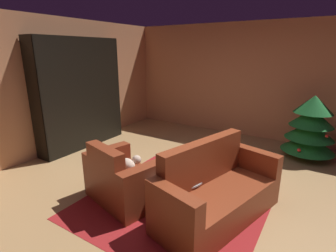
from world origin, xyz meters
TOP-DOWN VIEW (x-y plane):
  - ground_plane at (0.00, 0.00)m, footprint 7.70×7.70m
  - wall_back at (0.00, 3.24)m, footprint 6.23×0.06m
  - wall_left at (-3.08, 0.00)m, footprint 0.06×6.54m
  - area_rug at (-0.02, -0.24)m, footprint 2.30×2.32m
  - bookshelf_unit at (-2.82, 0.76)m, footprint 0.38×1.97m
  - armchair_red at (-0.65, -0.56)m, footprint 1.17×0.94m
  - couch_red at (0.56, -0.22)m, footprint 1.15×1.85m
  - coffee_table at (0.05, -0.27)m, footprint 0.69×0.69m
  - book_stack_on_table at (0.06, -0.31)m, footprint 0.22×0.17m
  - bottle_on_table at (-0.05, -0.11)m, footprint 0.06×0.06m
  - decorated_tree at (1.36, 2.44)m, footprint 0.95×0.95m

SIDE VIEW (x-z plane):
  - ground_plane at x=0.00m, z-range 0.00..0.00m
  - area_rug at x=-0.02m, z-range 0.00..0.01m
  - armchair_red at x=-0.65m, z-range -0.12..0.72m
  - couch_red at x=0.56m, z-range -0.15..0.78m
  - coffee_table at x=0.05m, z-range 0.18..0.61m
  - book_stack_on_table at x=0.06m, z-range 0.44..0.56m
  - bottle_on_table at x=-0.05m, z-range 0.41..0.64m
  - decorated_tree at x=1.36m, z-range 0.00..1.22m
  - bookshelf_unit at x=-2.82m, z-range -0.03..2.23m
  - wall_back at x=0.00m, z-range 0.00..2.63m
  - wall_left at x=-3.08m, z-range 0.00..2.63m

